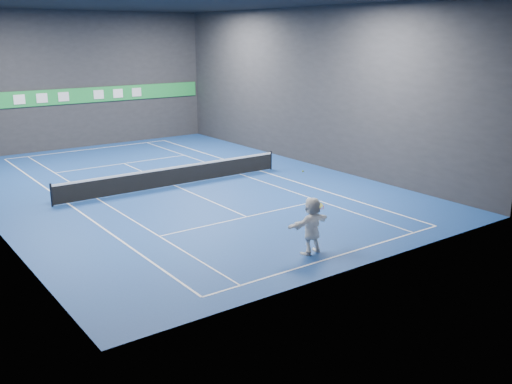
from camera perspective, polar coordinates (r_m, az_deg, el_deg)
ground at (r=29.45m, az=-8.12°, el=0.64°), size 26.00×26.00×0.00m
ceiling at (r=28.53m, az=-8.84°, el=18.39°), size 26.00×26.00×0.00m
wall_back at (r=40.56m, az=-17.23°, el=10.61°), size 18.00×0.10×9.00m
wall_front at (r=18.26m, az=11.09°, el=5.83°), size 18.00×0.10×9.00m
wall_right at (r=33.75m, az=5.39°, el=10.38°), size 0.10×26.00×9.00m
baseline_near at (r=20.22m, az=8.13°, el=-6.36°), size 10.98×0.08×0.01m
baseline_far at (r=40.11m, az=-16.19°, el=4.14°), size 10.98×0.08×0.01m
sideline_doubles_left at (r=27.43m, az=-18.27°, el=-1.11°), size 0.08×23.78×0.01m
sideline_doubles_right at (r=32.29m, az=0.50°, el=2.12°), size 0.08×23.78×0.01m
sideline_singles_left at (r=27.85m, az=-15.58°, el=-0.65°), size 0.06×23.78×0.01m
sideline_singles_right at (r=31.51m, az=-1.52°, el=1.78°), size 0.06×23.78×0.01m
service_line_near at (r=24.19m, az=-0.93°, el=-2.49°), size 8.23×0.06×0.01m
service_line_far at (r=35.09m, az=-13.07°, el=2.80°), size 8.23×0.06×0.01m
center_service_line at (r=29.45m, az=-8.12°, el=0.64°), size 0.06×12.80×0.01m
player at (r=20.04m, az=5.59°, el=-3.35°), size 1.96×0.80×2.05m
tennis_ball at (r=19.31m, az=4.72°, el=2.09°), size 0.06×0.06×0.06m
tennis_net at (r=29.32m, az=-8.16°, el=1.66°), size 12.50×0.10×1.07m
sponsor_banner at (r=40.59m, az=-17.09°, el=9.21°), size 17.64×0.11×1.00m
tennis_racket at (r=20.13m, az=6.38°, el=-1.47°), size 0.44×0.33×0.50m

